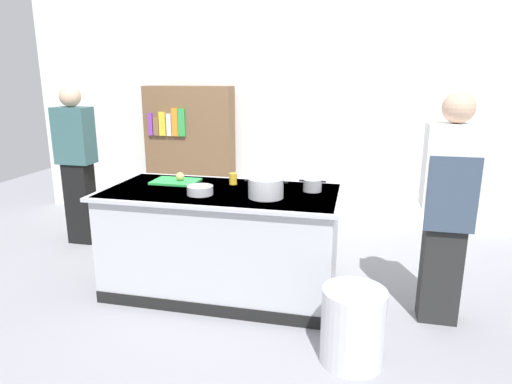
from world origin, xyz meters
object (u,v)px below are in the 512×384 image
Objects in this scene: onion at (180,177)px; person_chef at (448,205)px; stock_pot at (266,188)px; sauce_pan at (312,185)px; juice_cup at (233,179)px; mixing_bowl at (200,190)px; person_guest at (77,162)px; trash_bin at (353,326)px; bookshelf at (190,155)px.

person_chef reaches higher than onion.
stock_pot is 0.43m from sauce_pan.
onion is at bearing 95.24° from person_chef.
onion is 0.76× the size of juice_cup.
mixing_bowl is (-0.53, -0.03, -0.04)m from stock_pot.
juice_cup is 0.06× the size of person_guest.
trash_bin is at bearing -31.49° from onion.
sauce_pan is 0.92m from mixing_bowl.
person_guest is (-1.92, 0.55, -0.04)m from juice_cup.
person_chef reaches higher than bookshelf.
stock_pot is at bearing 137.78° from trash_bin.
sauce_pan is 1.03m from person_chef.
mixing_bowl is (0.31, -0.34, -0.02)m from onion.
juice_cup is 1.87m from bookshelf.
juice_cup is at bearing -57.28° from bookshelf.
sauce_pan is (0.33, 0.28, -0.03)m from stock_pot.
person_chef is at bearing -34.85° from bookshelf.
person_chef is 1.00× the size of person_guest.
mixing_bowl is at bearing -47.48° from onion.
person_guest is (-3.63, 0.87, -0.00)m from person_chef.
sauce_pan is 1.04× the size of mixing_bowl.
sauce_pan is 0.13× the size of bookshelf.
onion is 0.89m from stock_pot.
trash_bin is (1.55, -0.95, -0.70)m from onion.
trash_bin is (0.71, -0.65, -0.72)m from stock_pot.
mixing_bowl is 0.42m from juice_cup.
person_chef reaches higher than juice_cup.
mixing_bowl is at bearing -176.40° from stock_pot.
onion reaches higher than trash_bin.
trash_bin is at bearing -50.95° from bookshelf.
stock_pot is at bearing -44.28° from juice_cup.
person_chef reaches higher than stock_pot.
onion is 1.72m from bookshelf.
stock_pot reaches higher than trash_bin.
stock_pot is at bearing -54.49° from bookshelf.
person_guest is at bearing 158.29° from stock_pot.
person_chef is at bearing 1.71° from stock_pot.
bookshelf reaches higher than sauce_pan.
trash_bin is 3.37m from bookshelf.
stock_pot is (0.84, -0.30, 0.02)m from onion.
trash_bin is at bearing -26.29° from mixing_bowl.
onion is 0.15× the size of trash_bin.
onion is 0.46m from mixing_bowl.
mixing_bowl is at bearing 104.38° from person_chef.
onion is 0.04× the size of person_chef.
person_chef is 3.31m from bookshelf.
juice_cup is at bearing 173.42° from sauce_pan.
bookshelf is at bearing 122.72° from juice_cup.
mixing_bowl is 0.12× the size of person_guest.
sauce_pan is 0.13× the size of person_chef.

